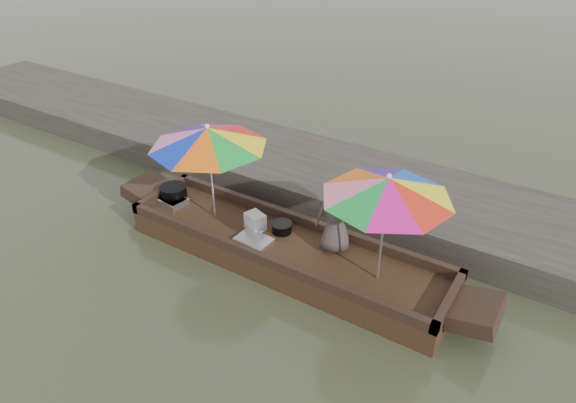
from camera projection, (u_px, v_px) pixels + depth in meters
The scene contains 11 objects.
water at pixel (284, 262), 7.58m from camera, with size 80.00×80.00×0.00m, color #3D4728.
dock at pixel (352, 185), 9.04m from camera, with size 22.00×2.20×0.50m, color #2D2B26.
boat_hull at pixel (284, 253), 7.49m from camera, with size 4.91×1.20×0.35m, color black.
cooking_pot at pixel (173, 193), 8.39m from camera, with size 0.44×0.44×0.23m, color black.
tray_crayfish at pixel (171, 200), 8.32m from camera, with size 0.51×0.36×0.09m, color silver.
tray_scallop at pixel (254, 240), 7.40m from camera, with size 0.51×0.36×0.06m, color silver.
charcoal_grill at pixel (282, 228), 7.61m from camera, with size 0.29×0.29×0.14m, color black.
supply_bag at pixel (255, 221), 7.64m from camera, with size 0.28×0.22×0.26m, color silver.
vendor at pixel (336, 215), 6.99m from camera, with size 0.55×0.36×1.12m, color #433D3A.
umbrella_bow at pixel (211, 173), 7.58m from camera, with size 1.73×1.73×1.55m, color yellow, non-canonical shape.
umbrella_stern at pixel (383, 229), 6.33m from camera, with size 1.62×1.62×1.55m, color yellow, non-canonical shape.
Camera 1 is at (3.26, -5.04, 4.72)m, focal length 32.00 mm.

